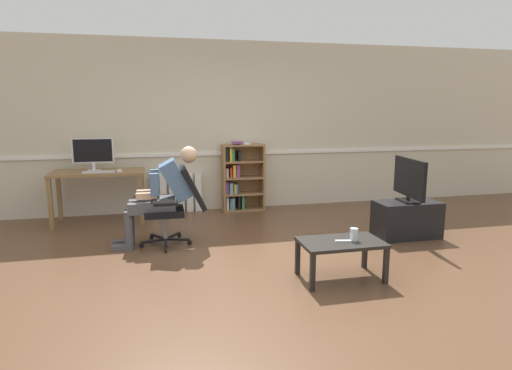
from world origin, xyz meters
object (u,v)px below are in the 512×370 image
(coffee_table, at_px, (341,246))
(radiator, at_px, (177,193))
(bookshelf, at_px, (240,178))
(office_chair, at_px, (178,202))
(drinking_glass, at_px, (354,234))
(computer_mouse, at_px, (120,171))
(imac_monitor, at_px, (93,152))
(keyboard, at_px, (99,172))
(person_seated, at_px, (162,193))
(spare_remote, at_px, (343,241))
(computer_desk, at_px, (98,178))
(tv_stand, at_px, (407,219))
(tv_screen, at_px, (409,179))

(coffee_table, bearing_deg, radiator, 114.41)
(bookshelf, bearing_deg, office_chair, -124.55)
(drinking_glass, bearing_deg, computer_mouse, 131.65)
(imac_monitor, xyz_separation_m, keyboard, (0.09, -0.22, -0.26))
(person_seated, bearing_deg, drinking_glass, 50.81)
(office_chair, xyz_separation_m, spare_remote, (1.49, -1.52, -0.13))
(computer_desk, distance_m, bookshelf, 2.15)
(person_seated, distance_m, coffee_table, 2.24)
(bookshelf, distance_m, spare_remote, 3.10)
(tv_stand, xyz_separation_m, tv_screen, (0.00, -0.00, 0.52))
(computer_mouse, distance_m, bookshelf, 1.88)
(tv_screen, bearing_deg, tv_stand, 90.00)
(office_chair, xyz_separation_m, person_seated, (-0.18, 0.00, 0.12))
(computer_desk, xyz_separation_m, spare_remote, (2.54, -2.78, -0.26))
(drinking_glass, height_order, spare_remote, drinking_glass)
(imac_monitor, distance_m, drinking_glass, 3.98)
(computer_desk, xyz_separation_m, coffee_table, (2.54, -2.74, -0.32))
(radiator, distance_m, office_chair, 1.67)
(person_seated, relative_size, spare_remote, 8.00)
(person_seated, bearing_deg, imac_monitor, -144.10)
(office_chair, bearing_deg, spare_remote, 45.37)
(coffee_table, height_order, spare_remote, spare_remote)
(spare_remote, bearing_deg, tv_screen, 140.63)
(imac_monitor, bearing_deg, bookshelf, 5.56)
(imac_monitor, xyz_separation_m, person_seated, (0.94, -1.34, -0.38))
(keyboard, xyz_separation_m, person_seated, (0.85, -1.13, -0.12))
(computer_desk, height_order, drinking_glass, computer_desk)
(tv_screen, bearing_deg, spare_remote, 135.54)
(coffee_table, relative_size, spare_remote, 5.32)
(imac_monitor, relative_size, person_seated, 0.48)
(imac_monitor, height_order, person_seated, imac_monitor)
(office_chair, bearing_deg, drinking_glass, 47.90)
(spare_remote, bearing_deg, office_chair, -123.52)
(keyboard, bearing_deg, tv_screen, -21.29)
(keyboard, distance_m, coffee_table, 3.64)
(computer_desk, xyz_separation_m, person_seated, (0.88, -1.27, -0.00))
(office_chair, bearing_deg, radiator, 178.79)
(person_seated, distance_m, tv_stand, 3.11)
(computer_desk, relative_size, person_seated, 1.07)
(radiator, xyz_separation_m, spare_remote, (1.42, -3.17, 0.09))
(coffee_table, bearing_deg, bookshelf, 97.71)
(computer_desk, bearing_deg, bookshelf, 7.76)
(coffee_table, distance_m, drinking_glass, 0.17)
(drinking_glass, bearing_deg, keyboard, 135.06)
(computer_desk, relative_size, tv_stand, 1.56)
(imac_monitor, height_order, computer_mouse, imac_monitor)
(computer_desk, bearing_deg, tv_screen, -22.89)
(keyboard, distance_m, bookshelf, 2.16)
(imac_monitor, bearing_deg, spare_remote, -47.72)
(person_seated, xyz_separation_m, spare_remote, (1.66, -1.52, -0.25))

